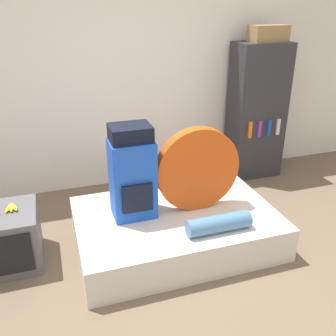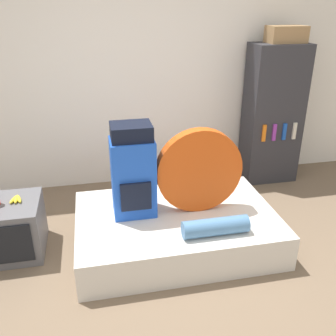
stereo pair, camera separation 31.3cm
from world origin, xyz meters
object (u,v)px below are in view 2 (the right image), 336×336
(tent_bag, at_px, (199,171))
(television, at_px, (11,228))
(bookshelf, at_px, (273,115))
(cardboard_box, at_px, (286,34))
(backpack, at_px, (133,172))
(sleeping_roll, at_px, (216,227))

(tent_bag, bearing_deg, television, 175.23)
(bookshelf, xyz_separation_m, cardboard_box, (0.04, -0.01, 0.90))
(cardboard_box, bearing_deg, tent_bag, -139.18)
(backpack, relative_size, sleeping_roll, 1.51)
(sleeping_roll, xyz_separation_m, cardboard_box, (1.23, 1.51, 1.32))
(sleeping_roll, xyz_separation_m, television, (-1.68, 0.56, -0.15))
(backpack, relative_size, bookshelf, 0.50)
(backpack, distance_m, bookshelf, 2.07)
(bookshelf, relative_size, cardboard_box, 3.94)
(bookshelf, bearing_deg, television, -161.46)
(television, distance_m, bookshelf, 3.08)
(backpack, height_order, tent_bag, backpack)
(television, bearing_deg, cardboard_box, 18.08)
(television, height_order, cardboard_box, cardboard_box)
(sleeping_roll, height_order, bookshelf, bookshelf)
(television, distance_m, cardboard_box, 3.40)
(backpack, distance_m, cardboard_box, 2.32)
(cardboard_box, bearing_deg, television, -161.92)
(bookshelf, height_order, cardboard_box, cardboard_box)
(television, relative_size, bookshelf, 0.34)
(tent_bag, bearing_deg, bookshelf, 42.08)
(backpack, xyz_separation_m, sleeping_roll, (0.60, -0.48, -0.32))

